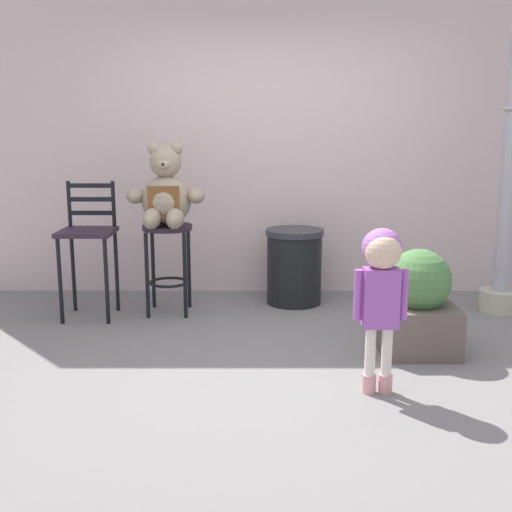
{
  "coord_description": "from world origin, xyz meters",
  "views": [
    {
      "loc": [
        -0.13,
        -3.96,
        1.55
      ],
      "look_at": [
        -0.14,
        0.46,
        0.64
      ],
      "focal_mm": 44.33,
      "sensor_mm": 36.0,
      "label": 1
    }
  ],
  "objects_px": {
    "child_walking": "(382,275)",
    "trash_bin": "(295,266)",
    "bar_stool_with_teddy": "(169,250)",
    "bar_chair_empty": "(89,238)",
    "lamppost": "(511,174)",
    "planter_with_shrub": "(419,305)",
    "teddy_bear": "(167,195)"
  },
  "relations": [
    {
      "from": "child_walking",
      "to": "bar_chair_empty",
      "type": "relative_size",
      "value": 0.89
    },
    {
      "from": "lamppost",
      "to": "planter_with_shrub",
      "type": "distance_m",
      "value": 1.59
    },
    {
      "from": "teddy_bear",
      "to": "child_walking",
      "type": "bearing_deg",
      "value": -47.78
    },
    {
      "from": "teddy_bear",
      "to": "lamppost",
      "type": "xyz_separation_m",
      "value": [
        2.8,
        0.08,
        0.16
      ]
    },
    {
      "from": "teddy_bear",
      "to": "child_walking",
      "type": "xyz_separation_m",
      "value": [
        1.45,
        -1.6,
        -0.28
      ]
    },
    {
      "from": "bar_chair_empty",
      "to": "trash_bin",
      "type": "bearing_deg",
      "value": 13.12
    },
    {
      "from": "bar_stool_with_teddy",
      "to": "trash_bin",
      "type": "bearing_deg",
      "value": 15.41
    },
    {
      "from": "bar_stool_with_teddy",
      "to": "bar_chair_empty",
      "type": "distance_m",
      "value": 0.65
    },
    {
      "from": "trash_bin",
      "to": "bar_chair_empty",
      "type": "relative_size",
      "value": 0.6
    },
    {
      "from": "bar_chair_empty",
      "to": "bar_stool_with_teddy",
      "type": "bearing_deg",
      "value": 9.12
    },
    {
      "from": "trash_bin",
      "to": "lamppost",
      "type": "relative_size",
      "value": 0.23
    },
    {
      "from": "trash_bin",
      "to": "bar_chair_empty",
      "type": "distance_m",
      "value": 1.77
    },
    {
      "from": "bar_stool_with_teddy",
      "to": "lamppost",
      "type": "distance_m",
      "value": 2.87
    },
    {
      "from": "bar_chair_empty",
      "to": "child_walking",
      "type": "bearing_deg",
      "value": -36.31
    },
    {
      "from": "bar_stool_with_teddy",
      "to": "teddy_bear",
      "type": "distance_m",
      "value": 0.46
    },
    {
      "from": "teddy_bear",
      "to": "lamppost",
      "type": "bearing_deg",
      "value": 1.55
    },
    {
      "from": "bar_stool_with_teddy",
      "to": "trash_bin",
      "type": "height_order",
      "value": "bar_stool_with_teddy"
    },
    {
      "from": "bar_stool_with_teddy",
      "to": "child_walking",
      "type": "distance_m",
      "value": 2.19
    },
    {
      "from": "bar_stool_with_teddy",
      "to": "child_walking",
      "type": "bearing_deg",
      "value": -48.35
    },
    {
      "from": "teddy_bear",
      "to": "planter_with_shrub",
      "type": "distance_m",
      "value": 2.16
    },
    {
      "from": "teddy_bear",
      "to": "trash_bin",
      "type": "distance_m",
      "value": 1.3
    },
    {
      "from": "bar_stool_with_teddy",
      "to": "teddy_bear",
      "type": "relative_size",
      "value": 1.11
    },
    {
      "from": "bar_stool_with_teddy",
      "to": "planter_with_shrub",
      "type": "bearing_deg",
      "value": -26.58
    },
    {
      "from": "bar_stool_with_teddy",
      "to": "bar_chair_empty",
      "type": "height_order",
      "value": "bar_chair_empty"
    },
    {
      "from": "planter_with_shrub",
      "to": "lamppost",
      "type": "bearing_deg",
      "value": 45.52
    },
    {
      "from": "child_walking",
      "to": "trash_bin",
      "type": "height_order",
      "value": "child_walking"
    },
    {
      "from": "bar_chair_empty",
      "to": "lamppost",
      "type": "bearing_deg",
      "value": 2.41
    },
    {
      "from": "teddy_bear",
      "to": "child_walking",
      "type": "distance_m",
      "value": 2.17
    },
    {
      "from": "child_walking",
      "to": "bar_chair_empty",
      "type": "height_order",
      "value": "bar_chair_empty"
    },
    {
      "from": "teddy_bear",
      "to": "bar_chair_empty",
      "type": "height_order",
      "value": "teddy_bear"
    },
    {
      "from": "lamppost",
      "to": "bar_stool_with_teddy",
      "type": "bearing_deg",
      "value": -179.11
    },
    {
      "from": "bar_stool_with_teddy",
      "to": "trash_bin",
      "type": "xyz_separation_m",
      "value": [
        1.07,
        0.29,
        -0.2
      ]
    }
  ]
}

